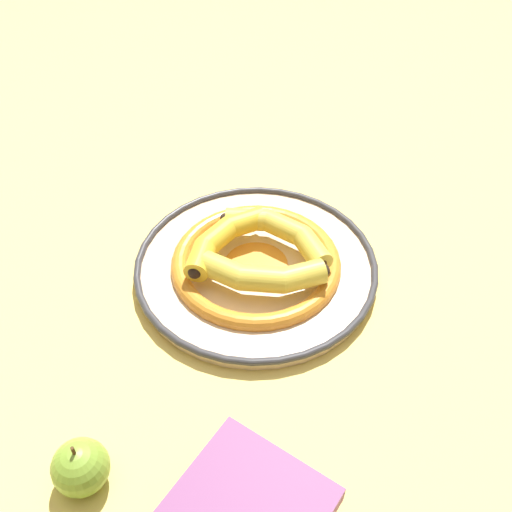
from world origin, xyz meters
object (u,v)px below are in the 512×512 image
Objects in this scene: decorative_bowl at (256,266)px; banana_b at (223,238)px; banana_a at (283,233)px; banana_c at (260,275)px; apple at (81,467)px.

banana_b reaches higher than decorative_bowl.
banana_c is (0.07, 0.07, 0.00)m from banana_a.
decorative_bowl is 2.11× the size of banana_a.
decorative_bowl is at bearing -141.34° from apple.
banana_c is (0.01, 0.05, 0.04)m from decorative_bowl.
banana_a is at bearing 135.66° from banana_b.
apple is at bearing 15.88° from banana_b.
banana_b is at bearing -133.10° from apple.
banana_b is (0.09, -0.02, 0.00)m from banana_a.
banana_a is 0.10m from banana_c.
banana_b is 0.38m from apple.
decorative_bowl is 2.01× the size of banana_c.
banana_b is at bearing 130.77° from banana_c.
banana_a is at bearing -143.63° from apple.
banana_b is 0.10m from banana_c.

